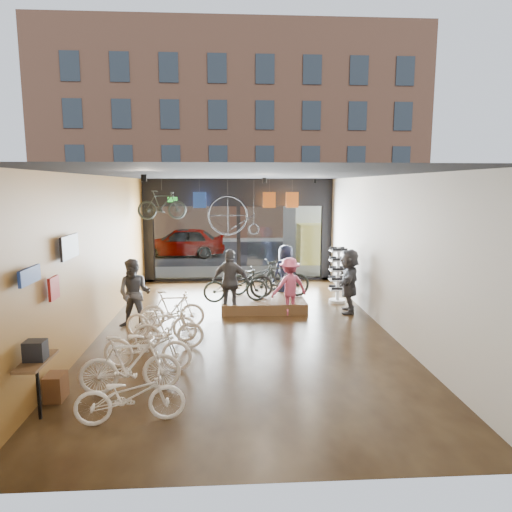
{
  "coord_description": "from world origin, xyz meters",
  "views": [
    {
      "loc": [
        -0.36,
        -10.99,
        3.55
      ],
      "look_at": [
        0.38,
        1.4,
        1.63
      ],
      "focal_mm": 32.0,
      "sensor_mm": 36.0,
      "label": 1
    }
  ],
  "objects": [
    {
      "name": "wall_back",
      "position": [
        0.0,
        -6.02,
        1.9
      ],
      "size": [
        7.0,
        0.04,
        3.8
      ],
      "primitive_type": "cube",
      "color": "beige",
      "rests_on": "ground"
    },
    {
      "name": "opposite_building",
      "position": [
        0.0,
        21.5,
        7.0
      ],
      "size": [
        26.0,
        5.0,
        14.0
      ],
      "primitive_type": "cube",
      "color": "brown",
      "rests_on": "ground"
    },
    {
      "name": "wall_right",
      "position": [
        3.52,
        0.0,
        1.9
      ],
      "size": [
        0.04,
        12.0,
        3.8
      ],
      "primitive_type": "cube",
      "color": "beige",
      "rests_on": "ground"
    },
    {
      "name": "customer_3",
      "position": [
        1.3,
        1.26,
        0.8
      ],
      "size": [
        1.17,
        0.88,
        1.6
      ],
      "primitive_type": "imported",
      "rotation": [
        0.0,
        0.0,
        3.45
      ],
      "color": "#CC4C72",
      "rests_on": "ground_plane"
    },
    {
      "name": "customer_4",
      "position": [
        1.4,
        2.89,
        0.87
      ],
      "size": [
        1.0,
        0.86,
        1.74
      ],
      "primitive_type": "imported",
      "rotation": [
        0.0,
        0.0,
        3.58
      ],
      "color": "#161C33",
      "rests_on": "ground_plane"
    },
    {
      "name": "floor_bike_1",
      "position": [
        -2.07,
        -3.42,
        0.52
      ],
      "size": [
        1.77,
        0.73,
        1.03
      ],
      "primitive_type": "imported",
      "rotation": [
        0.0,
        0.0,
        1.72
      ],
      "color": "white",
      "rests_on": "ground_plane"
    },
    {
      "name": "sidewalk_near",
      "position": [
        0.0,
        7.2,
        0.06
      ],
      "size": [
        30.0,
        2.4,
        0.12
      ],
      "primitive_type": "cube",
      "color": "slate",
      "rests_on": "ground"
    },
    {
      "name": "customer_2",
      "position": [
        -0.32,
        1.35,
        0.92
      ],
      "size": [
        1.15,
        0.71,
        1.83
      ],
      "primitive_type": "imported",
      "rotation": [
        0.0,
        0.0,
        2.88
      ],
      "color": "#3F3F44",
      "rests_on": "ground_plane"
    },
    {
      "name": "wall_left",
      "position": [
        -3.52,
        0.0,
        1.9
      ],
      "size": [
        0.04,
        12.0,
        3.8
      ],
      "primitive_type": "cube",
      "color": "brown",
      "rests_on": "ground"
    },
    {
      "name": "wall_merch",
      "position": [
        -3.38,
        -3.5,
        1.3
      ],
      "size": [
        0.4,
        2.4,
        2.6
      ],
      "primitive_type": null,
      "color": "navy",
      "rests_on": "wall_left"
    },
    {
      "name": "street_road",
      "position": [
        0.0,
        15.0,
        -0.01
      ],
      "size": [
        30.0,
        18.0,
        0.02
      ],
      "primitive_type": "cube",
      "color": "black",
      "rests_on": "ground"
    },
    {
      "name": "display_bike_left",
      "position": [
        -0.18,
        1.6,
        0.78
      ],
      "size": [
        1.89,
        0.84,
        0.96
      ],
      "primitive_type": "imported",
      "rotation": [
        0.0,
        0.0,
        1.68
      ],
      "color": "black",
      "rests_on": "display_platform"
    },
    {
      "name": "sidewalk_far",
      "position": [
        0.0,
        19.0,
        0.06
      ],
      "size": [
        30.0,
        2.0,
        0.12
      ],
      "primitive_type": "cube",
      "color": "slate",
      "rests_on": "ground"
    },
    {
      "name": "floor_bike_2",
      "position": [
        -1.97,
        -2.38,
        0.46
      ],
      "size": [
        1.85,
        0.89,
        0.93
      ],
      "primitive_type": "imported",
      "rotation": [
        0.0,
        0.0,
        1.41
      ],
      "color": "white",
      "rests_on": "ground_plane"
    },
    {
      "name": "ceiling",
      "position": [
        0.0,
        0.0,
        3.82
      ],
      "size": [
        7.0,
        12.0,
        0.04
      ],
      "primitive_type": "cube",
      "color": "black",
      "rests_on": "ground"
    },
    {
      "name": "jersey_right",
      "position": [
        1.9,
        5.2,
        3.05
      ],
      "size": [
        0.45,
        0.03,
        0.55
      ],
      "primitive_type": "cube",
      "color": "#CC5919",
      "rests_on": "ceiling"
    },
    {
      "name": "display_bike_mid",
      "position": [
        1.12,
        2.02,
        0.84
      ],
      "size": [
        1.84,
        0.74,
        1.08
      ],
      "primitive_type": "imported",
      "rotation": [
        0.0,
        0.0,
        1.71
      ],
      "color": "black",
      "rests_on": "display_platform"
    },
    {
      "name": "floor_bike_5",
      "position": [
        -1.8,
        0.18,
        0.48
      ],
      "size": [
        1.63,
        0.55,
        0.97
      ],
      "primitive_type": "imported",
      "rotation": [
        0.0,
        0.0,
        1.63
      ],
      "color": "white",
      "rests_on": "ground_plane"
    },
    {
      "name": "customer_5",
      "position": [
        3.0,
        1.38,
        0.9
      ],
      "size": [
        0.95,
        1.76,
        1.81
      ],
      "primitive_type": "imported",
      "rotation": [
        0.0,
        0.0,
        4.45
      ],
      "color": "#3F3F44",
      "rests_on": "ground_plane"
    },
    {
      "name": "floor_bike_4",
      "position": [
        -1.95,
        -0.66,
        0.46
      ],
      "size": [
        1.85,
        1.05,
        0.92
      ],
      "primitive_type": "imported",
      "rotation": [
        0.0,
        0.0,
        1.3
      ],
      "color": "white",
      "rests_on": "ground_plane"
    },
    {
      "name": "storefront",
      "position": [
        0.0,
        6.0,
        1.9
      ],
      "size": [
        7.0,
        0.26,
        3.8
      ],
      "primitive_type": null,
      "color": "black",
      "rests_on": "ground"
    },
    {
      "name": "jersey_mid",
      "position": [
        1.08,
        5.2,
        3.05
      ],
      "size": [
        0.45,
        0.03,
        0.55
      ],
      "primitive_type": "cube",
      "color": "#CC5919",
      "rests_on": "ceiling"
    },
    {
      "name": "floor_bike_3",
      "position": [
        -1.69,
        -1.31,
        0.46
      ],
      "size": [
        1.56,
        0.54,
        0.92
      ],
      "primitive_type": "imported",
      "rotation": [
        0.0,
        0.0,
        1.64
      ],
      "color": "white",
      "rests_on": "ground_plane"
    },
    {
      "name": "exit_sign",
      "position": [
        -2.4,
        5.88,
        3.05
      ],
      "size": [
        0.35,
        0.06,
        0.18
      ],
      "primitive_type": "cube",
      "color": "#198C26",
      "rests_on": "storefront"
    },
    {
      "name": "street_car",
      "position": [
        -2.76,
        12.0,
        0.74
      ],
      "size": [
        4.35,
        1.75,
        1.48
      ],
      "primitive_type": "imported",
      "rotation": [
        0.0,
        0.0,
        -1.57
      ],
      "color": "gray",
      "rests_on": "street_road"
    },
    {
      "name": "display_bike_right",
      "position": [
        0.48,
        2.66,
        0.79
      ],
      "size": [
        1.94,
        1.43,
        0.97
      ],
      "primitive_type": "imported",
      "rotation": [
        0.0,
        0.0,
        2.05
      ],
      "color": "black",
      "rests_on": "display_platform"
    },
    {
      "name": "ground_plane",
      "position": [
        0.0,
        0.0,
        -0.02
      ],
      "size": [
        7.0,
        12.0,
        0.04
      ],
      "primitive_type": "cube",
      "color": "black",
      "rests_on": "ground"
    },
    {
      "name": "box_truck",
      "position": [
        3.82,
        11.0,
        1.34
      ],
      "size": [
        2.27,
        6.82,
        2.69
      ],
      "primitive_type": null,
      "color": "silver",
      "rests_on": "street_road"
    },
    {
      "name": "sunglasses_rack",
      "position": [
        2.95,
        2.48,
        0.86
      ],
      "size": [
        0.61,
        0.55,
        1.72
      ],
      "primitive_type": null,
      "rotation": [
        0.0,
        0.0,
        -0.31
      ],
      "color": "white",
      "rests_on": "ground_plane"
    },
    {
      "name": "jersey_left",
      "position": [
        -1.38,
        5.2,
        3.05
      ],
      "size": [
        0.45,
        0.03,
        0.55
      ],
      "primitive_type": "cube",
      "color": "#1E3F99",
      "rests_on": "ceiling"
    },
    {
      "name": "customer_1",
      "position": [
        -2.73,
        0.31,
        0.88
      ],
      "size": [
        0.93,
        0.77,
        1.75
      ],
      "primitive_type": "imported",
      "rotation": [
        0.0,
        0.0,
        -0.13
      ],
      "color": "#3F3F44",
      "rests_on": "ground_plane"
    },
    {
      "name": "penny_farthing",
      "position": [
        -0.11,
        4.58,
        2.5
      ],
      "size": [
        1.68,
        0.06,
        1.35
      ],
      "primitive_type": null,
      "color": "black",
      "rests_on": "ceiling"
    },
    {
      "name": "display_platform",
      "position": [
        0.62,
        2.02,
        0.15
      ],
      "size": [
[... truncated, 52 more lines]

